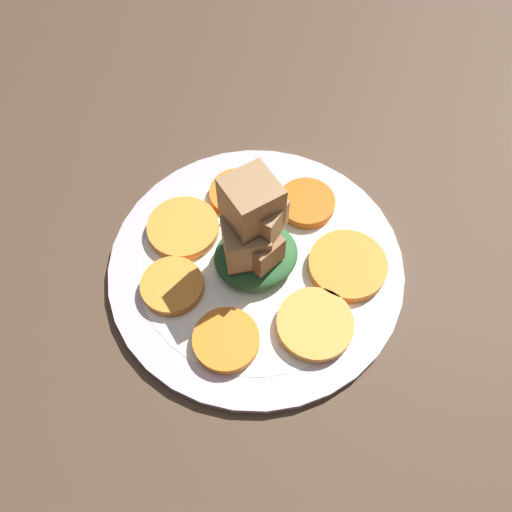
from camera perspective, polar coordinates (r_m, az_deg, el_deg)
The scene contains 11 objects.
table_slab at distance 51.49cm, azimuth 0.00°, elevation -1.73°, with size 120.00×120.00×2.00cm, color #4C3828.
plate at distance 50.16cm, azimuth 0.00°, elevation -0.91°, with size 29.38×29.38×1.05cm.
carrot_slice_0 at distance 53.64cm, azimuth -2.02°, elevation 7.12°, with size 6.22×6.22×1.06cm, color orange.
carrot_slice_1 at distance 51.62cm, azimuth -8.31°, elevation 3.19°, with size 7.32×7.32×1.06cm, color orange.
carrot_slice_2 at distance 48.43cm, azimuth -9.55°, elevation -3.38°, with size 6.01×6.01×1.06cm, color orange.
carrot_slice_3 at distance 45.65cm, azimuth -3.43°, elevation -9.56°, with size 6.09×6.09×1.06cm, color orange.
carrot_slice_4 at distance 46.45cm, azimuth 6.75°, elevation -7.74°, with size 7.13×7.13×1.06cm, color #F99539.
carrot_slice_5 at distance 49.63cm, azimuth 10.41°, elevation -1.05°, with size 7.72×7.72×1.06cm, color orange.
carrot_slice_6 at distance 53.15cm, azimuth 5.78°, elevation 6.06°, with size 6.03×6.03×1.06cm, color #D55F13.
center_pile at distance 46.01cm, azimuth -0.28°, elevation 2.18°, with size 8.35×7.52×11.04cm.
fork at distance 52.61cm, azimuth -1.46°, elevation 5.04°, with size 17.56×3.14×0.40cm.
Camera 1 is at (10.77, 21.99, 46.30)cm, focal length 35.00 mm.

